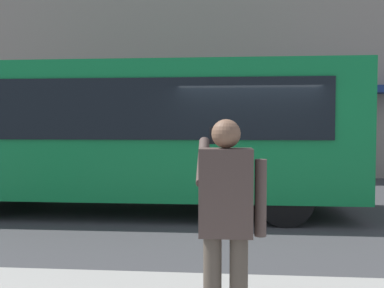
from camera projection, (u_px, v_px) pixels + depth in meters
ground_plane at (246, 218)px, 8.02m from camera, size 60.00×60.00×0.00m
building_facade_far at (238, 8)px, 14.52m from camera, size 28.00×1.55×12.00m
red_bus at (132, 131)px, 8.58m from camera, size 9.05×2.54×3.08m
pedestrian_photographer at (226, 213)px, 3.10m from camera, size 0.53×0.52×1.70m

